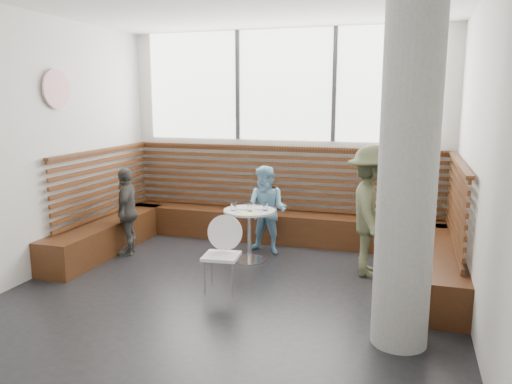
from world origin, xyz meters
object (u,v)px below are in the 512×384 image
(cafe_table, at_px, (249,224))
(concrete_column, at_px, (408,168))
(child_back, at_px, (267,210))
(adult_man, at_px, (372,211))
(child_left, at_px, (127,211))
(cafe_chair, at_px, (223,248))

(cafe_table, bearing_deg, concrete_column, -41.82)
(child_back, bearing_deg, adult_man, -7.61)
(concrete_column, bearing_deg, cafe_table, 138.18)
(child_left, bearing_deg, child_back, 88.70)
(cafe_chair, bearing_deg, child_back, 80.32)
(concrete_column, xyz_separation_m, adult_man, (-0.40, 1.75, -0.78))
(concrete_column, distance_m, cafe_chair, 2.37)
(concrete_column, xyz_separation_m, cafe_table, (-2.00, 1.79, -1.09))
(adult_man, height_order, child_left, adult_man)
(adult_man, bearing_deg, cafe_chair, 114.41)
(cafe_table, bearing_deg, cafe_chair, -88.36)
(cafe_table, relative_size, cafe_chair, 0.83)
(cafe_chair, distance_m, child_back, 1.48)
(concrete_column, xyz_separation_m, child_left, (-3.75, 1.61, -0.98))
(cafe_table, height_order, adult_man, adult_man)
(adult_man, relative_size, child_left, 1.32)
(cafe_chair, relative_size, child_back, 0.68)
(concrete_column, relative_size, cafe_chair, 3.73)
(cafe_chair, bearing_deg, adult_man, 26.93)
(cafe_chair, xyz_separation_m, adult_man, (1.57, 1.02, 0.32))
(concrete_column, distance_m, adult_man, 1.96)
(cafe_table, height_order, child_back, child_back)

